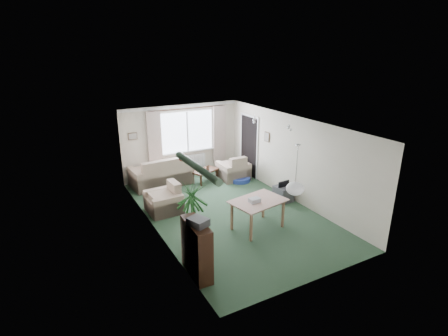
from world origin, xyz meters
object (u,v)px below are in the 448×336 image
armchair_corner (233,167)px  dining_table (258,215)px  coffee_table (205,176)px  pet_bed (240,179)px  houseplant (193,217)px  bookshelf (197,249)px  armchair_left (163,198)px  sofa (161,171)px  tv_cube (283,194)px

armchair_corner → dining_table: bearing=71.0°
armchair_corner → coffee_table: size_ratio=1.04×
coffee_table → pet_bed: 1.14m
pet_bed → coffee_table: bearing=152.3°
coffee_table → dining_table: (-0.24, -3.42, 0.16)m
armchair_corner → houseplant: bearing=50.2°
bookshelf → pet_bed: size_ratio=1.63×
armchair_corner → pet_bed: size_ratio=1.36×
armchair_left → pet_bed: 3.07m
pet_bed → houseplant: bearing=-134.3°
coffee_table → dining_table: 3.43m
coffee_table → bookshelf: size_ratio=0.80×
armchair_corner → pet_bed: 0.47m
pet_bed → sofa: bearing=158.3°
dining_table → coffee_table: bearing=86.0°
dining_table → sofa: bearing=106.0°
coffee_table → pet_bed: bearing=-27.7°
coffee_table → dining_table: bearing=-94.0°
armchair_left → dining_table: (1.67, -1.95, -0.03)m
dining_table → pet_bed: (1.24, 2.89, -0.29)m
armchair_corner → tv_cube: size_ratio=1.92×
armchair_corner → coffee_table: 0.97m
armchair_left → dining_table: 2.57m
armchair_corner → houseplant: houseplant is taller
houseplant → armchair_corner: bearing=49.2°
sofa → bookshelf: (-0.91, -4.76, 0.09)m
armchair_left → coffee_table: size_ratio=1.00×
pet_bed → dining_table: bearing=-113.2°
sofa → pet_bed: (2.34, -0.93, -0.39)m
tv_cube → armchair_left: bearing=159.6°
armchair_corner → coffee_table: (-0.93, 0.21, -0.21)m
coffee_table → bookshelf: bookshelf is taller
pet_bed → bookshelf: bearing=-130.3°
armchair_corner → pet_bed: (0.07, -0.31, -0.34)m
dining_table → pet_bed: bearing=66.8°
sofa → houseplant: houseplant is taller
coffee_table → pet_bed: (1.00, -0.52, -0.13)m
sofa → coffee_table: sofa is taller
bookshelf → houseplant: size_ratio=0.68×
armchair_left → sofa: bearing=161.0°
bookshelf → dining_table: size_ratio=0.95×
coffee_table → tv_cube: 2.75m
coffee_table → houseplant: bearing=-118.9°
dining_table → pet_bed: 3.16m
bookshelf → dining_table: (2.01, 0.94, -0.19)m
sofa → bookshelf: bookshelf is taller
armchair_corner → dining_table: armchair_corner is taller
houseplant → pet_bed: size_ratio=2.39×
sofa → dining_table: sofa is taller
bookshelf → pet_bed: bookshelf is taller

